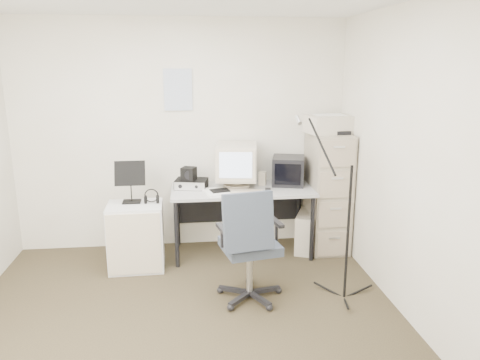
{
  "coord_description": "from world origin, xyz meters",
  "views": [
    {
      "loc": [
        0.05,
        -3.32,
        2.04
      ],
      "look_at": [
        0.55,
        0.95,
        0.95
      ],
      "focal_mm": 35.0,
      "sensor_mm": 36.0,
      "label": 1
    }
  ],
  "objects": [
    {
      "name": "radio_speaker",
      "position": [
        0.07,
        1.5,
        0.89
      ],
      "size": [
        0.18,
        0.17,
        0.14
      ],
      "primitive_type": "cube",
      "rotation": [
        0.0,
        0.0,
        -0.41
      ],
      "color": "black",
      "rests_on": "radio_receiver"
    },
    {
      "name": "wall_back",
      "position": [
        0.0,
        1.8,
        1.25
      ],
      "size": [
        3.6,
        0.02,
        2.5
      ],
      "primitive_type": "cube",
      "color": "beige",
      "rests_on": "ground"
    },
    {
      "name": "wall_right",
      "position": [
        1.8,
        0.0,
        1.25
      ],
      "size": [
        0.02,
        3.6,
        2.5
      ],
      "primitive_type": "cube",
      "color": "beige",
      "rests_on": "ground"
    },
    {
      "name": "printer",
      "position": [
        1.58,
        1.5,
        1.39
      ],
      "size": [
        0.54,
        0.41,
        0.19
      ],
      "primitive_type": "cube",
      "rotation": [
        0.0,
        0.0,
        0.19
      ],
      "color": "beige",
      "rests_on": "filing_cabinet"
    },
    {
      "name": "radio_receiver",
      "position": [
        0.09,
        1.53,
        0.78
      ],
      "size": [
        0.37,
        0.3,
        0.09
      ],
      "primitive_type": "cube",
      "rotation": [
        0.0,
        0.0,
        -0.21
      ],
      "color": "black",
      "rests_on": "desk"
    },
    {
      "name": "desk_speaker",
      "position": [
        0.87,
        1.57,
        0.8
      ],
      "size": [
        0.1,
        0.1,
        0.14
      ],
      "primitive_type": "cube",
      "rotation": [
        0.0,
        0.0,
        -0.31
      ],
      "color": "beige",
      "rests_on": "desk"
    },
    {
      "name": "headphones",
      "position": [
        -0.31,
        1.22,
        0.72
      ],
      "size": [
        0.2,
        0.2,
        0.03
      ],
      "primitive_type": "torus",
      "rotation": [
        0.0,
        0.0,
        -0.32
      ],
      "color": "black",
      "rests_on": "side_cart"
    },
    {
      "name": "wall_front",
      "position": [
        0.0,
        -1.8,
        1.25
      ],
      "size": [
        3.6,
        0.02,
        2.5
      ],
      "primitive_type": "cube",
      "color": "beige",
      "rests_on": "ground"
    },
    {
      "name": "keyboard",
      "position": [
        0.61,
        1.29,
        0.74
      ],
      "size": [
        0.45,
        0.28,
        0.02
      ],
      "primitive_type": "cube",
      "rotation": [
        0.0,
        0.0,
        -0.32
      ],
      "color": "beige",
      "rests_on": "desk"
    },
    {
      "name": "papers",
      "position": [
        0.34,
        1.3,
        0.74
      ],
      "size": [
        0.3,
        0.36,
        0.02
      ],
      "primitive_type": "cube",
      "rotation": [
        0.0,
        0.0,
        0.24
      ],
      "color": "white",
      "rests_on": "desk"
    },
    {
      "name": "music_stand",
      "position": [
        -0.51,
        1.27,
        0.89
      ],
      "size": [
        0.33,
        0.23,
        0.44
      ],
      "primitive_type": "cube",
      "rotation": [
        0.0,
        0.0,
        -0.27
      ],
      "color": "black",
      "rests_on": "side_cart"
    },
    {
      "name": "crt_monitor",
      "position": [
        0.58,
        1.53,
        0.96
      ],
      "size": [
        0.48,
        0.5,
        0.47
      ],
      "primitive_type": "cube",
      "rotation": [
        0.0,
        0.0,
        -0.14
      ],
      "color": "beige",
      "rests_on": "desk"
    },
    {
      "name": "crt_tv",
      "position": [
        1.15,
        1.57,
        0.88
      ],
      "size": [
        0.41,
        0.43,
        0.31
      ],
      "primitive_type": "cube",
      "rotation": [
        0.0,
        0.0,
        -0.25
      ],
      "color": "black",
      "rests_on": "desk"
    },
    {
      "name": "office_chair",
      "position": [
        0.57,
        0.42,
        0.52
      ],
      "size": [
        0.7,
        0.7,
        1.03
      ],
      "primitive_type": "cube",
      "rotation": [
        0.0,
        0.0,
        0.2
      ],
      "color": "#343C4D",
      "rests_on": "floor"
    },
    {
      "name": "mic_stand",
      "position": [
        1.42,
        0.34,
        0.79
      ],
      "size": [
        0.03,
        0.03,
        1.58
      ],
      "primitive_type": "cylinder",
      "rotation": [
        0.0,
        0.0,
        1.66
      ],
      "color": "black",
      "rests_on": "floor"
    },
    {
      "name": "wall_calendar",
      "position": [
        -0.02,
        1.79,
        1.75
      ],
      "size": [
        0.3,
        0.02,
        0.44
      ],
      "primitive_type": "cube",
      "color": "white",
      "rests_on": "wall_back"
    },
    {
      "name": "desk",
      "position": [
        0.63,
        1.45,
        0.36
      ],
      "size": [
        1.5,
        0.7,
        0.73
      ],
      "primitive_type": "cube",
      "color": "#B1B1B1",
      "rests_on": "floor"
    },
    {
      "name": "floor",
      "position": [
        0.0,
        0.0,
        -0.01
      ],
      "size": [
        3.6,
        3.6,
        0.01
      ],
      "primitive_type": "cube",
      "color": "#30281C",
      "rests_on": "ground"
    },
    {
      "name": "filing_cabinet",
      "position": [
        1.58,
        1.48,
        0.65
      ],
      "size": [
        0.4,
        0.6,
        1.3
      ],
      "primitive_type": "cube",
      "color": "gray",
      "rests_on": "floor"
    },
    {
      "name": "side_cart",
      "position": [
        -0.48,
        1.19,
        0.33
      ],
      "size": [
        0.55,
        0.44,
        0.67
      ],
      "primitive_type": "cube",
      "rotation": [
        0.0,
        0.0,
        0.02
      ],
      "color": "silver",
      "rests_on": "floor"
    },
    {
      "name": "pc_tower",
      "position": [
        1.36,
        1.44,
        0.21
      ],
      "size": [
        0.36,
        0.5,
        0.43
      ],
      "primitive_type": "cube",
      "rotation": [
        0.0,
        0.0,
        -0.4
      ],
      "color": "beige",
      "rests_on": "floor"
    },
    {
      "name": "mouse",
      "position": [
        0.88,
        1.29,
        0.74
      ],
      "size": [
        0.07,
        0.11,
        0.03
      ],
      "primitive_type": "cube",
      "rotation": [
        0.0,
        0.0,
        -0.15
      ],
      "color": "black",
      "rests_on": "desk"
    }
  ]
}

